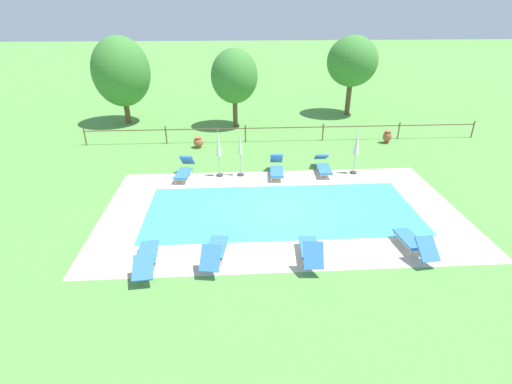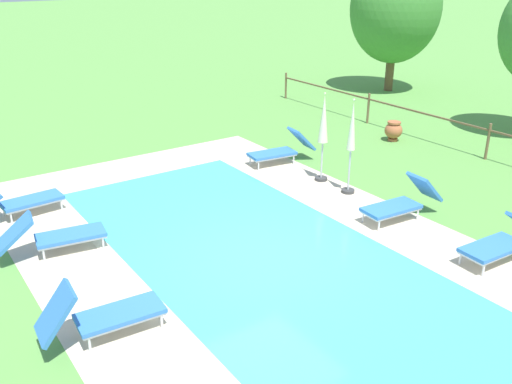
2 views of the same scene
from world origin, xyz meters
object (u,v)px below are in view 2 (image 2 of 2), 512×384
Objects in this scene: sun_lounger_north_end at (18,202)px; patio_umbrella_closed_row_west at (352,136)px; sun_lounger_south_near_corner at (503,241)px; sun_lounger_south_mid at (102,314)px; sun_lounger_north_near_steps at (281,150)px; sun_lounger_north_far at (401,202)px; sun_lounger_south_far at (55,235)px; tree_west_mid at (395,8)px; patio_umbrella_closed_row_centre at (324,125)px; terracotta_urn_by_tree at (393,130)px.

patio_umbrella_closed_row_west is (3.12, 6.95, 1.07)m from sun_lounger_north_end.
sun_lounger_south_mid reaches higher than sun_lounger_south_near_corner.
sun_lounger_north_far is at bearing -0.72° from sun_lounger_north_near_steps.
sun_lounger_south_near_corner is 4.20m from patio_umbrella_closed_row_west.
sun_lounger_south_far is 0.36× the size of tree_west_mid.
patio_umbrella_closed_row_west reaches higher than sun_lounger_south_near_corner.
sun_lounger_south_far is (-5.05, -6.88, 0.01)m from sun_lounger_south_near_corner.
tree_west_mid is (-9.33, 9.69, 3.05)m from sun_lounger_north_far.
sun_lounger_north_far is at bearing 54.69° from sun_lounger_north_end.
patio_umbrella_closed_row_centre is at bearing 113.83° from sun_lounger_south_mid.
patio_umbrella_closed_row_centre is at bearing -178.66° from sun_lounger_south_near_corner.
sun_lounger_south_near_corner is at bearing 1.34° from patio_umbrella_closed_row_centre.
sun_lounger_north_near_steps is 0.35× the size of tree_west_mid.
sun_lounger_south_near_corner is (6.74, 0.16, -0.02)m from sun_lounger_north_near_steps.
sun_lounger_south_near_corner is 15.33m from tree_west_mid.
sun_lounger_south_mid is 7.32m from patio_umbrella_closed_row_west.
sun_lounger_north_end is 1.02× the size of sun_lounger_south_near_corner.
sun_lounger_south_near_corner is 0.90× the size of patio_umbrella_closed_row_centre.
sun_lounger_south_far is at bearing 5.11° from sun_lounger_north_end.
sun_lounger_south_near_corner is at bearing 1.74° from patio_umbrella_closed_row_west.
sun_lounger_south_mid reaches higher than terracotta_urn_by_tree.
tree_west_mid is at bearing 133.92° from sun_lounger_north_far.
sun_lounger_north_far reaches higher than sun_lounger_south_far.
sun_lounger_north_near_steps is 1.05× the size of sun_lounger_south_mid.
sun_lounger_north_end is 7.69m from patio_umbrella_closed_row_west.
sun_lounger_north_far reaches higher than sun_lounger_north_near_steps.
patio_umbrella_closed_row_west reaches higher than sun_lounger_north_far.
terracotta_urn_by_tree is at bearing 85.14° from sun_lounger_north_near_steps.
sun_lounger_north_near_steps is at bearing -179.18° from patio_umbrella_closed_row_west.
sun_lounger_south_far is at bearing -75.85° from sun_lounger_north_near_steps.
sun_lounger_north_end is at bearing 179.97° from sun_lounger_south_mid.
sun_lounger_north_end is 17.41m from tree_west_mid.
sun_lounger_north_end is 11.10m from terracotta_urn_by_tree.
tree_west_mid is (-6.59, 9.59, 1.97)m from patio_umbrella_closed_row_centre.
terracotta_urn_by_tree is at bearing -46.08° from tree_west_mid.
sun_lounger_north_far is 0.95× the size of sun_lounger_south_near_corner.
sun_lounger_south_far is 0.88× the size of patio_umbrella_closed_row_west.
sun_lounger_north_end is 1.03× the size of sun_lounger_south_far.
sun_lounger_south_near_corner is 1.01× the size of sun_lounger_south_far.
sun_lounger_south_near_corner is at bearing -39.11° from tree_west_mid.
sun_lounger_south_mid is at bearing -0.03° from sun_lounger_north_end.
tree_west_mid reaches higher than sun_lounger_south_near_corner.
sun_lounger_south_mid reaches higher than sun_lounger_north_end.
sun_lounger_south_mid is 0.81× the size of patio_umbrella_closed_row_west.
sun_lounger_south_mid is 0.82× the size of patio_umbrella_closed_row_centre.
tree_west_mid reaches higher than sun_lounger_south_mid.
sun_lounger_north_near_steps is at bearing 179.28° from sun_lounger_north_far.
patio_umbrella_closed_row_centre is at bearing 177.94° from sun_lounger_north_far.
patio_umbrella_closed_row_west is 4.86m from terracotta_urn_by_tree.
patio_umbrella_closed_row_centre is 0.40× the size of tree_west_mid.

